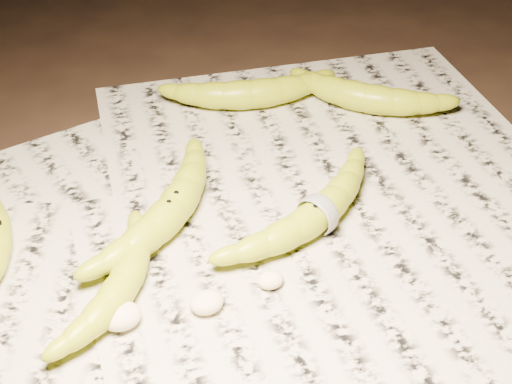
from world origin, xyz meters
name	(u,v)px	position (x,y,z in m)	size (l,w,h in m)	color
ground	(244,239)	(0.00, 0.00, 0.00)	(3.00, 3.00, 0.00)	black
newspaper_patch	(220,229)	(-0.02, 0.02, 0.00)	(0.90, 0.70, 0.01)	#BAB4A0
banana_left_b	(123,282)	(-0.15, -0.04, 0.03)	(0.18, 0.06, 0.04)	#9EB817
banana_center	(172,208)	(-0.07, 0.05, 0.03)	(0.23, 0.07, 0.04)	#9EB817
banana_taped	(318,212)	(0.08, -0.02, 0.03)	(0.23, 0.06, 0.04)	#9EB817
banana_upper_a	(251,92)	(0.11, 0.26, 0.03)	(0.22, 0.07, 0.04)	#9EB817
banana_upper_b	(366,95)	(0.26, 0.19, 0.03)	(0.20, 0.07, 0.04)	#9EB817
measuring_tape	(318,212)	(0.08, -0.02, 0.03)	(0.05, 0.05, 0.00)	white
flesh_chunk_a	(121,313)	(-0.16, -0.08, 0.02)	(0.04, 0.03, 0.02)	beige
flesh_chunk_b	(206,300)	(-0.07, -0.09, 0.02)	(0.03, 0.03, 0.02)	beige
flesh_chunk_c	(271,277)	(0.00, -0.08, 0.02)	(0.03, 0.02, 0.02)	beige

